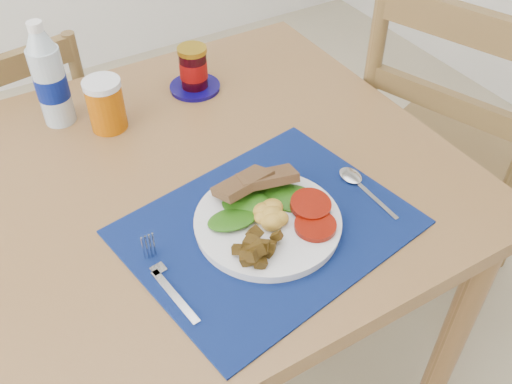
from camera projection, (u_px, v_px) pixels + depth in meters
table at (102, 239)px, 1.10m from camera, size 1.40×0.90×0.75m
chair_far at (24, 141)px, 1.56m from camera, size 0.43×0.41×1.01m
chair_end at (454, 133)px, 1.46m from camera, size 0.55×0.56×1.20m
placemat at (268, 227)px, 1.00m from camera, size 0.53×0.44×0.00m
breakfast_plate at (266, 221)px, 0.99m from camera, size 0.25×0.25×0.06m
fork at (164, 279)px, 0.91m from camera, size 0.03×0.18×0.00m
spoon at (359, 185)px, 1.08m from camera, size 0.04×0.16×0.00m
water_bottle at (50, 80)px, 1.17m from camera, size 0.07×0.07×0.23m
juice_glass at (106, 106)px, 1.19m from camera, size 0.08×0.08×0.11m
jam_on_saucer at (194, 71)px, 1.30m from camera, size 0.12×0.12×0.11m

